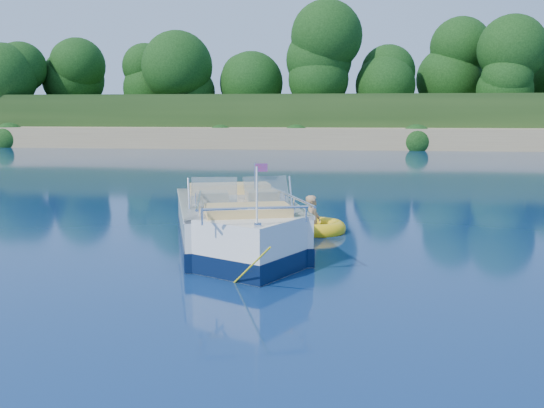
% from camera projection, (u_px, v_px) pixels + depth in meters
% --- Properties ---
extents(ground, '(160.00, 160.00, 0.00)m').
position_uv_depth(ground, '(145.00, 291.00, 9.24)').
color(ground, '#0A224A').
rests_on(ground, ground).
extents(shoreline, '(170.00, 59.00, 6.00)m').
position_uv_depth(shoreline, '(323.00, 126.00, 71.63)').
color(shoreline, '#9F845C').
rests_on(shoreline, ground).
extents(treeline, '(150.00, 7.12, 8.19)m').
position_uv_depth(treeline, '(312.00, 75.00, 48.61)').
color(treeline, black).
rests_on(treeline, ground).
extents(motorboat, '(3.41, 6.13, 2.11)m').
position_uv_depth(motorboat, '(239.00, 229.00, 11.96)').
color(motorboat, white).
rests_on(motorboat, ground).
extents(tow_tube, '(1.77, 1.77, 0.35)m').
position_uv_depth(tow_tube, '(316.00, 228.00, 13.73)').
color(tow_tube, yellow).
rests_on(tow_tube, ground).
extents(boy, '(0.41, 0.76, 1.41)m').
position_uv_depth(boy, '(313.00, 232.00, 13.78)').
color(boy, tan).
rests_on(boy, ground).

